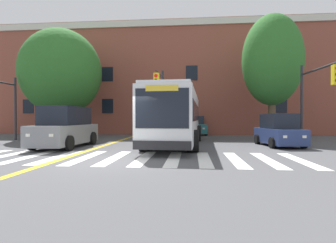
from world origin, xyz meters
TOP-DOWN VIEW (x-y plane):
  - ground_plane at (0.00, 0.00)m, footprint 120.00×120.00m
  - crosswalk at (0.43, 1.02)m, footprint 13.82×3.98m
  - lane_line_yellow_inner at (-2.24, 15.02)m, footprint 0.12×36.00m
  - lane_line_yellow_outer at (-2.08, 15.02)m, footprint 0.12×36.00m
  - city_bus at (2.04, 6.62)m, footprint 3.24×11.42m
  - car_grey_near_lane at (-4.04, 4.62)m, footprint 2.15×5.03m
  - car_navy_far_lane at (7.99, 6.25)m, footprint 2.19×3.85m
  - car_teal_behind_bus at (3.16, 16.12)m, footprint 2.52×4.88m
  - traffic_light_near_corner at (10.06, 6.43)m, footprint 0.42×3.90m
  - traffic_light_far_corner at (-9.73, 7.37)m, footprint 0.35×2.62m
  - traffic_light_overhead at (0.77, 8.67)m, footprint 0.36×2.94m
  - street_tree_curbside_large at (8.95, 10.85)m, footprint 5.09×5.23m
  - street_tree_curbside_small at (-7.69, 11.20)m, footprint 9.07×9.08m
  - building_facade at (2.96, 20.55)m, footprint 40.98×10.06m

SIDE VIEW (x-z plane):
  - ground_plane at x=0.00m, z-range 0.00..0.00m
  - lane_line_yellow_inner at x=-2.24m, z-range 0.00..0.01m
  - lane_line_yellow_outer at x=-2.08m, z-range 0.00..0.01m
  - crosswalk at x=0.43m, z-range 0.00..0.01m
  - car_teal_behind_bus at x=3.16m, z-range -0.09..1.72m
  - car_navy_far_lane at x=7.99m, z-range -0.08..1.78m
  - car_grey_near_lane at x=-4.04m, z-range -0.06..2.19m
  - city_bus at x=2.04m, z-range 0.11..3.30m
  - traffic_light_far_corner at x=-9.73m, z-range 0.67..5.21m
  - traffic_light_near_corner at x=10.06m, z-range 0.79..5.78m
  - traffic_light_overhead at x=0.77m, z-range 0.80..5.92m
  - street_tree_curbside_small at x=-7.69m, z-range 0.92..9.79m
  - building_facade at x=2.96m, z-range 0.00..11.12m
  - street_tree_curbside_large at x=8.95m, z-range 1.25..10.61m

